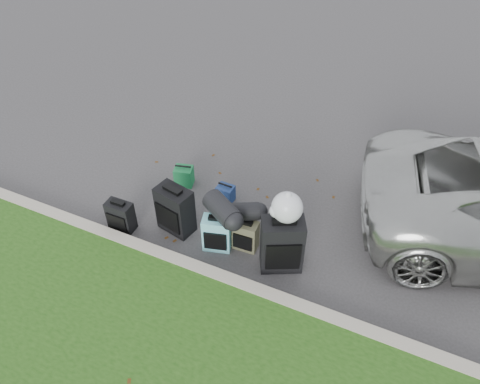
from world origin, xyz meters
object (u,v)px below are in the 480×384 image
at_px(suitcase_teal, 217,233).
at_px(tote_green, 184,176).
at_px(suitcase_small_black, 121,216).
at_px(suitcase_olive, 246,235).
at_px(suitcase_large_black_right, 282,244).
at_px(tote_navy, 225,194).
at_px(suitcase_large_black_left, 175,210).

distance_m(suitcase_teal, tote_green, 1.52).
height_order(suitcase_small_black, tote_green, suitcase_small_black).
relative_size(suitcase_olive, suitcase_teal, 0.85).
xyz_separation_m(suitcase_olive, suitcase_large_black_right, (0.58, -0.10, 0.18)).
bearing_deg(suitcase_small_black, tote_green, 74.02).
relative_size(suitcase_small_black, suitcase_large_black_right, 0.58).
relative_size(suitcase_large_black_right, tote_navy, 3.00).
bearing_deg(suitcase_large_black_right, tote_green, 128.85).
xyz_separation_m(suitcase_large_black_left, tote_green, (-0.41, 0.93, -0.21)).
bearing_deg(suitcase_large_black_left, tote_navy, 77.18).
height_order(tote_green, tote_navy, tote_green).
relative_size(suitcase_olive, tote_green, 1.44).
distance_m(suitcase_olive, tote_navy, 1.04).
bearing_deg(suitcase_olive, tote_navy, 129.24).
bearing_deg(suitcase_small_black, suitcase_olive, 11.97).
bearing_deg(suitcase_olive, tote_green, 147.62).
relative_size(suitcase_teal, suitcase_large_black_right, 0.66).
height_order(suitcase_large_black_left, suitcase_large_black_right, suitcase_large_black_right).
bearing_deg(suitcase_large_black_left, suitcase_teal, 5.05).
bearing_deg(tote_navy, tote_green, 176.62).
height_order(suitcase_large_black_left, tote_navy, suitcase_large_black_left).
distance_m(suitcase_small_black, tote_green, 1.32).
xyz_separation_m(suitcase_teal, tote_green, (-1.13, 1.02, -0.12)).
xyz_separation_m(suitcase_large_black_right, tote_navy, (-1.28, 0.88, -0.28)).
xyz_separation_m(tote_green, tote_navy, (0.80, -0.08, -0.02)).
bearing_deg(tote_navy, suitcase_olive, -45.84).
xyz_separation_m(suitcase_large_black_left, suitcase_large_black_right, (1.67, -0.02, 0.05)).
height_order(suitcase_teal, tote_navy, suitcase_teal).
xyz_separation_m(suitcase_small_black, tote_green, (0.34, 1.27, -0.08)).
distance_m(suitcase_small_black, tote_navy, 1.65).
relative_size(suitcase_small_black, suitcase_olive, 1.02).
height_order(suitcase_olive, suitcase_teal, suitcase_teal).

